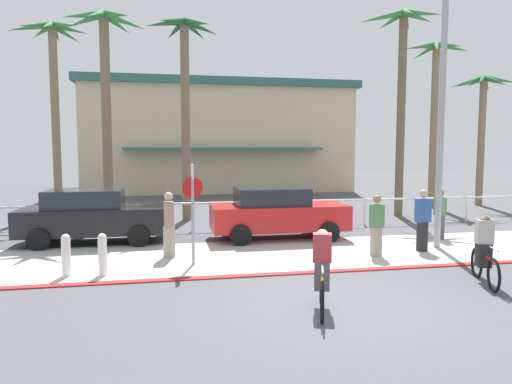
{
  "coord_description": "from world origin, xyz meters",
  "views": [
    {
      "loc": [
        -3.08,
        -8.07,
        2.91
      ],
      "look_at": [
        -0.37,
        6.0,
        1.6
      ],
      "focal_mm": 32.29,
      "sensor_mm": 36.0,
      "label": 1
    }
  ],
  "objects_px": {
    "palm_tree_3": "(185,75)",
    "palm_tree_6": "(482,106)",
    "palm_tree_4": "(401,67)",
    "pedestrian_3": "(377,228)",
    "streetlight_curb": "(447,102)",
    "pedestrian_2": "(169,227)",
    "stop_sign_bike_lane": "(193,199)",
    "palm_tree_5": "(435,90)",
    "cyclist_red_0": "(484,252)",
    "pedestrian_1": "(423,223)",
    "cyclist_yellow_1": "(322,271)",
    "pedestrian_0": "(440,217)",
    "palm_tree_1": "(53,71)",
    "car_black_1": "(92,216)",
    "palm_tree_2": "(105,68)",
    "car_red_2": "(277,213)",
    "bollard_2": "(103,254)",
    "bollard_1": "(66,255)"
  },
  "relations": [
    {
      "from": "palm_tree_5",
      "to": "bollard_1",
      "type": "bearing_deg",
      "value": -146.37
    },
    {
      "from": "palm_tree_3",
      "to": "palm_tree_5",
      "type": "relative_size",
      "value": 0.99
    },
    {
      "from": "bollard_2",
      "to": "palm_tree_5",
      "type": "relative_size",
      "value": 0.12
    },
    {
      "from": "palm_tree_2",
      "to": "car_black_1",
      "type": "bearing_deg",
      "value": -92.03
    },
    {
      "from": "stop_sign_bike_lane",
      "to": "cyclist_red_0",
      "type": "xyz_separation_m",
      "value": [
        6.18,
        -2.79,
        -0.98
      ]
    },
    {
      "from": "palm_tree_6",
      "to": "stop_sign_bike_lane",
      "type": "bearing_deg",
      "value": -147.3
    },
    {
      "from": "palm_tree_4",
      "to": "pedestrian_3",
      "type": "height_order",
      "value": "palm_tree_4"
    },
    {
      "from": "bollard_2",
      "to": "car_red_2",
      "type": "bearing_deg",
      "value": 35.72
    },
    {
      "from": "pedestrian_3",
      "to": "palm_tree_2",
      "type": "bearing_deg",
      "value": 139.4
    },
    {
      "from": "car_red_2",
      "to": "pedestrian_1",
      "type": "distance_m",
      "value": 4.51
    },
    {
      "from": "palm_tree_2",
      "to": "pedestrian_3",
      "type": "bearing_deg",
      "value": -40.6
    },
    {
      "from": "palm_tree_5",
      "to": "stop_sign_bike_lane",
      "type": "bearing_deg",
      "value": -142.23
    },
    {
      "from": "palm_tree_1",
      "to": "pedestrian_1",
      "type": "bearing_deg",
      "value": -39.91
    },
    {
      "from": "pedestrian_2",
      "to": "pedestrian_3",
      "type": "relative_size",
      "value": 1.05
    },
    {
      "from": "pedestrian_2",
      "to": "car_red_2",
      "type": "bearing_deg",
      "value": 30.19
    },
    {
      "from": "palm_tree_4",
      "to": "palm_tree_5",
      "type": "distance_m",
      "value": 4.35
    },
    {
      "from": "palm_tree_3",
      "to": "palm_tree_6",
      "type": "height_order",
      "value": "palm_tree_3"
    },
    {
      "from": "car_red_2",
      "to": "cyclist_red_0",
      "type": "xyz_separation_m",
      "value": [
        3.29,
        -5.75,
        -0.18
      ]
    },
    {
      "from": "cyclist_yellow_1",
      "to": "pedestrian_0",
      "type": "height_order",
      "value": "pedestrian_0"
    },
    {
      "from": "cyclist_yellow_1",
      "to": "pedestrian_3",
      "type": "xyz_separation_m",
      "value": [
        2.83,
        3.68,
        0.09
      ]
    },
    {
      "from": "palm_tree_1",
      "to": "pedestrian_0",
      "type": "xyz_separation_m",
      "value": [
        13.57,
        -8.54,
        -5.64
      ]
    },
    {
      "from": "streetlight_curb",
      "to": "palm_tree_6",
      "type": "bearing_deg",
      "value": 48.96
    },
    {
      "from": "bollard_2",
      "to": "car_black_1",
      "type": "height_order",
      "value": "car_black_1"
    },
    {
      "from": "streetlight_curb",
      "to": "palm_tree_3",
      "type": "distance_m",
      "value": 10.24
    },
    {
      "from": "palm_tree_6",
      "to": "car_red_2",
      "type": "bearing_deg",
      "value": -150.95
    },
    {
      "from": "streetlight_curb",
      "to": "pedestrian_2",
      "type": "distance_m",
      "value": 8.59
    },
    {
      "from": "car_black_1",
      "to": "pedestrian_1",
      "type": "distance_m",
      "value": 10.0
    },
    {
      "from": "cyclist_red_0",
      "to": "pedestrian_1",
      "type": "relative_size",
      "value": 0.97
    },
    {
      "from": "stop_sign_bike_lane",
      "to": "palm_tree_6",
      "type": "relative_size",
      "value": 0.38
    },
    {
      "from": "palm_tree_4",
      "to": "pedestrian_2",
      "type": "height_order",
      "value": "palm_tree_4"
    },
    {
      "from": "bollard_2",
      "to": "streetlight_curb",
      "type": "relative_size",
      "value": 0.13
    },
    {
      "from": "palm_tree_1",
      "to": "car_black_1",
      "type": "relative_size",
      "value": 1.94
    },
    {
      "from": "palm_tree_1",
      "to": "pedestrian_3",
      "type": "relative_size",
      "value": 5.02
    },
    {
      "from": "cyclist_red_0",
      "to": "stop_sign_bike_lane",
      "type": "bearing_deg",
      "value": 155.69
    },
    {
      "from": "stop_sign_bike_lane",
      "to": "cyclist_yellow_1",
      "type": "distance_m",
      "value": 4.38
    },
    {
      "from": "palm_tree_2",
      "to": "cyclist_yellow_1",
      "type": "distance_m",
      "value": 12.66
    },
    {
      "from": "bollard_1",
      "to": "pedestrian_0",
      "type": "xyz_separation_m",
      "value": [
        11.02,
        2.42,
        0.24
      ]
    },
    {
      "from": "palm_tree_3",
      "to": "car_black_1",
      "type": "distance_m",
      "value": 7.3
    },
    {
      "from": "palm_tree_6",
      "to": "cyclist_yellow_1",
      "type": "distance_m",
      "value": 19.7
    },
    {
      "from": "palm_tree_4",
      "to": "cyclist_yellow_1",
      "type": "height_order",
      "value": "palm_tree_4"
    },
    {
      "from": "cyclist_red_0",
      "to": "pedestrian_3",
      "type": "relative_size",
      "value": 1.02
    },
    {
      "from": "palm_tree_6",
      "to": "car_red_2",
      "type": "distance_m",
      "value": 15.13
    },
    {
      "from": "streetlight_curb",
      "to": "palm_tree_1",
      "type": "distance_m",
      "value": 16.31
    },
    {
      "from": "palm_tree_3",
      "to": "bollard_2",
      "type": "bearing_deg",
      "value": -105.36
    },
    {
      "from": "palm_tree_5",
      "to": "palm_tree_6",
      "type": "height_order",
      "value": "palm_tree_5"
    },
    {
      "from": "car_red_2",
      "to": "pedestrian_0",
      "type": "distance_m",
      "value": 5.31
    },
    {
      "from": "streetlight_curb",
      "to": "palm_tree_5",
      "type": "distance_m",
      "value": 11.05
    },
    {
      "from": "car_red_2",
      "to": "pedestrian_3",
      "type": "height_order",
      "value": "pedestrian_3"
    },
    {
      "from": "stop_sign_bike_lane",
      "to": "pedestrian_0",
      "type": "relative_size",
      "value": 1.57
    },
    {
      "from": "bollard_1",
      "to": "palm_tree_1",
      "type": "distance_m",
      "value": 12.69
    }
  ]
}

